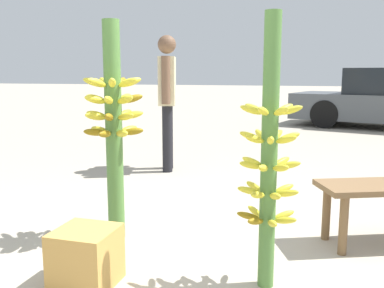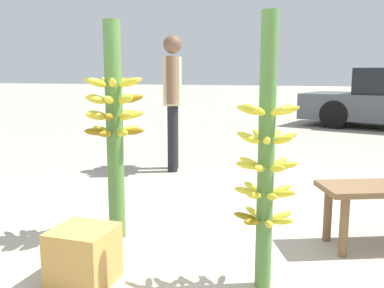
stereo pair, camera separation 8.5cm
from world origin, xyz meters
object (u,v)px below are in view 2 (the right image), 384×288
(banana_stalk_left, at_px, (114,124))
(produce_crate, at_px, (84,256))
(vendor_person, at_px, (173,91))
(banana_stalk_center, at_px, (266,158))

(banana_stalk_left, bearing_deg, produce_crate, -77.35)
(produce_crate, bearing_deg, vendor_person, 100.57)
(banana_stalk_center, height_order, vendor_person, vendor_person)
(banana_stalk_left, relative_size, banana_stalk_center, 1.03)
(produce_crate, bearing_deg, banana_stalk_left, 102.65)
(vendor_person, xyz_separation_m, produce_crate, (0.55, -2.97, -0.83))
(vendor_person, height_order, produce_crate, vendor_person)
(banana_stalk_left, xyz_separation_m, vendor_person, (-0.39, 2.25, 0.14))
(banana_stalk_center, relative_size, produce_crate, 4.60)
(banana_stalk_center, xyz_separation_m, vendor_person, (-1.56, 2.68, 0.24))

